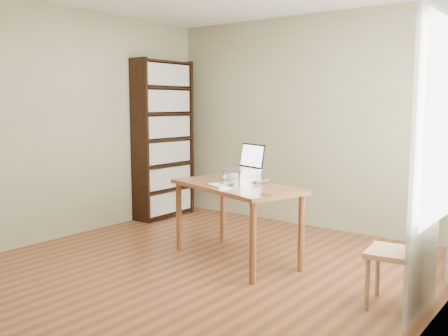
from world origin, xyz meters
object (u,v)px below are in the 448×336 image
(desk, at_px, (236,195))
(keyboard, at_px, (219,186))
(laptop, at_px, (244,163))
(bookshelf, at_px, (164,139))
(cat, at_px, (244,176))
(chair, at_px, (405,247))

(desk, height_order, keyboard, keyboard)
(laptop, height_order, keyboard, laptop)
(bookshelf, xyz_separation_m, desk, (1.91, -0.99, -0.40))
(desk, height_order, cat, cat)
(bookshelf, relative_size, keyboard, 6.55)
(laptop, xyz_separation_m, chair, (1.69, -0.36, -0.47))
(desk, height_order, laptop, laptop)
(desk, bearing_deg, bookshelf, 170.46)
(keyboard, bearing_deg, bookshelf, 174.14)
(laptop, bearing_deg, desk, -72.22)
(bookshelf, bearing_deg, cat, -24.40)
(cat, distance_m, chair, 1.74)
(bookshelf, xyz_separation_m, chair, (3.60, -1.21, -0.58))
(bookshelf, distance_m, desk, 2.19)
(cat, height_order, chair, cat)
(bookshelf, distance_m, laptop, 2.09)
(laptop, distance_m, keyboard, 0.41)
(bookshelf, distance_m, chair, 3.84)
(keyboard, distance_m, cat, 0.34)
(bookshelf, relative_size, laptop, 5.13)
(keyboard, relative_size, cat, 0.66)
(bookshelf, relative_size, chair, 2.38)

